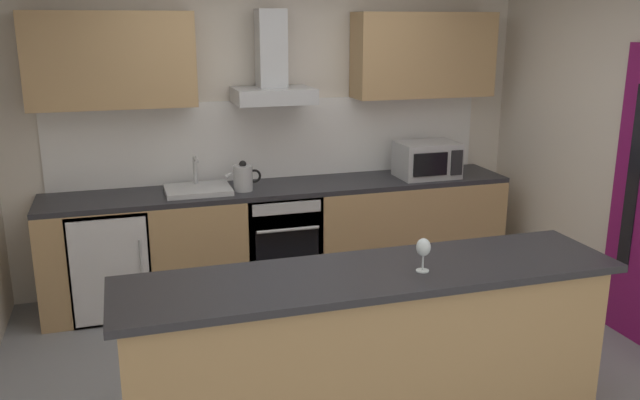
# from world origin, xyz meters

# --- Properties ---
(ground) EXTENTS (5.31, 4.63, 0.02)m
(ground) POSITION_xyz_m (0.00, 0.00, -0.01)
(ground) COLOR gray
(wall_back) EXTENTS (5.31, 0.12, 2.60)m
(wall_back) POSITION_xyz_m (0.00, 1.88, 1.30)
(wall_back) COLOR silver
(wall_back) RESTS_ON ground
(backsplash_tile) EXTENTS (3.66, 0.02, 0.66)m
(backsplash_tile) POSITION_xyz_m (0.00, 1.80, 1.23)
(backsplash_tile) COLOR white
(counter_back) EXTENTS (3.79, 0.60, 0.90)m
(counter_back) POSITION_xyz_m (0.00, 1.50, 0.45)
(counter_back) COLOR tan
(counter_back) RESTS_ON ground
(counter_island) EXTENTS (2.64, 0.64, 0.94)m
(counter_island) POSITION_xyz_m (-0.05, -0.58, 0.48)
(counter_island) COLOR tan
(counter_island) RESTS_ON ground
(upper_cabinets) EXTENTS (3.74, 0.32, 0.70)m
(upper_cabinets) POSITION_xyz_m (-0.00, 1.65, 1.91)
(upper_cabinets) COLOR tan
(oven) EXTENTS (0.60, 0.62, 0.80)m
(oven) POSITION_xyz_m (-0.06, 1.47, 0.46)
(oven) COLOR slate
(oven) RESTS_ON ground
(refrigerator) EXTENTS (0.58, 0.60, 0.85)m
(refrigerator) POSITION_xyz_m (-1.38, 1.47, 0.43)
(refrigerator) COLOR white
(refrigerator) RESTS_ON ground
(microwave) EXTENTS (0.50, 0.38, 0.30)m
(microwave) POSITION_xyz_m (1.24, 1.44, 1.05)
(microwave) COLOR #B7BABC
(microwave) RESTS_ON counter_back
(sink) EXTENTS (0.50, 0.40, 0.26)m
(sink) POSITION_xyz_m (-0.70, 1.48, 0.93)
(sink) COLOR silver
(sink) RESTS_ON counter_back
(kettle) EXTENTS (0.29, 0.15, 0.24)m
(kettle) POSITION_xyz_m (-0.34, 1.44, 1.01)
(kettle) COLOR #B7BABC
(kettle) RESTS_ON counter_back
(range_hood) EXTENTS (0.62, 0.45, 0.72)m
(range_hood) POSITION_xyz_m (-0.06, 1.60, 1.79)
(range_hood) COLOR #B7BABC
(wine_glass) EXTENTS (0.08, 0.08, 0.18)m
(wine_glass) POSITION_xyz_m (0.20, -0.66, 1.07)
(wine_glass) COLOR silver
(wine_glass) RESTS_ON counter_island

